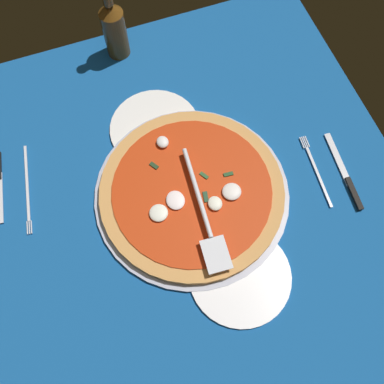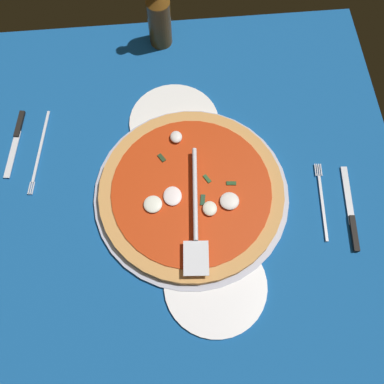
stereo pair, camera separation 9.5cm
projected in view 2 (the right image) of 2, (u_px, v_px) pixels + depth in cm
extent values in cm
cube|color=#144D8E|center=(178.00, 197.00, 97.63)|extent=(101.97, 101.97, 0.80)
cube|color=silver|center=(7.00, 42.00, 114.22)|extent=(6.37, 6.37, 0.10)
cube|color=silver|center=(56.00, 39.00, 114.66)|extent=(6.37, 6.37, 0.10)
cube|color=silver|center=(104.00, 36.00, 115.10)|extent=(6.37, 6.37, 0.10)
cube|color=silver|center=(152.00, 32.00, 115.54)|extent=(6.37, 6.37, 0.10)
cube|color=silver|center=(200.00, 29.00, 115.98)|extent=(6.37, 6.37, 0.10)
cube|color=silver|center=(247.00, 26.00, 116.42)|extent=(6.37, 6.37, 0.10)
cube|color=silver|center=(294.00, 22.00, 116.86)|extent=(6.37, 6.37, 0.10)
cube|color=silver|center=(340.00, 19.00, 117.30)|extent=(6.37, 6.37, 0.10)
cube|color=silver|center=(31.00, 60.00, 111.98)|extent=(6.37, 6.37, 0.10)
cube|color=silver|center=(80.00, 56.00, 112.42)|extent=(6.37, 6.37, 0.10)
cube|color=silver|center=(129.00, 53.00, 112.86)|extent=(6.37, 6.37, 0.10)
cube|color=silver|center=(178.00, 50.00, 113.30)|extent=(6.37, 6.37, 0.10)
cube|color=silver|center=(226.00, 46.00, 113.74)|extent=(6.37, 6.37, 0.10)
cube|color=silver|center=(274.00, 43.00, 114.18)|extent=(6.37, 6.37, 0.10)
cube|color=silver|center=(322.00, 39.00, 114.62)|extent=(6.37, 6.37, 0.10)
cube|color=silver|center=(4.00, 82.00, 109.31)|extent=(6.37, 6.37, 0.10)
cube|color=silver|center=(55.00, 78.00, 109.75)|extent=(6.37, 6.37, 0.10)
cube|color=silver|center=(105.00, 75.00, 110.19)|extent=(6.37, 6.37, 0.10)
cube|color=silver|center=(155.00, 71.00, 110.63)|extent=(6.37, 6.37, 0.10)
cube|color=silver|center=(205.00, 67.00, 111.07)|extent=(6.37, 6.37, 0.10)
cube|color=silver|center=(254.00, 64.00, 111.50)|extent=(6.37, 6.37, 0.10)
cube|color=silver|center=(303.00, 60.00, 111.94)|extent=(6.37, 6.37, 0.10)
cube|color=silver|center=(351.00, 57.00, 112.38)|extent=(6.37, 6.37, 0.10)
cube|color=silver|center=(28.00, 101.00, 107.07)|extent=(6.37, 6.37, 0.10)
cube|color=silver|center=(80.00, 97.00, 107.51)|extent=(6.37, 6.37, 0.10)
cube|color=silver|center=(131.00, 94.00, 107.95)|extent=(6.37, 6.37, 0.10)
cube|color=silver|center=(182.00, 90.00, 108.39)|extent=(6.37, 6.37, 0.10)
cube|color=silver|center=(232.00, 86.00, 108.83)|extent=(6.37, 6.37, 0.10)
cube|color=silver|center=(283.00, 82.00, 109.27)|extent=(6.37, 6.37, 0.10)
cube|color=silver|center=(332.00, 79.00, 109.71)|extent=(6.37, 6.37, 0.10)
cube|color=silver|center=(0.00, 125.00, 104.39)|extent=(6.37, 6.37, 0.10)
cube|color=silver|center=(53.00, 121.00, 104.83)|extent=(6.37, 6.37, 0.10)
cube|color=silver|center=(106.00, 117.00, 105.27)|extent=(6.37, 6.37, 0.10)
cube|color=silver|center=(158.00, 113.00, 105.71)|extent=(6.37, 6.37, 0.10)
cube|color=silver|center=(210.00, 109.00, 106.15)|extent=(6.37, 6.37, 0.10)
cube|color=silver|center=(261.00, 105.00, 106.59)|extent=(6.37, 6.37, 0.10)
cube|color=silver|center=(312.00, 102.00, 107.03)|extent=(6.37, 6.37, 0.10)
cube|color=silver|center=(363.00, 98.00, 107.47)|extent=(6.37, 6.37, 0.10)
cube|color=silver|center=(25.00, 146.00, 102.15)|extent=(6.37, 6.37, 0.10)
cube|color=silver|center=(79.00, 142.00, 102.59)|extent=(6.37, 6.37, 0.10)
cube|color=silver|center=(133.00, 138.00, 103.03)|extent=(6.37, 6.37, 0.10)
cube|color=silver|center=(186.00, 134.00, 103.47)|extent=(6.37, 6.37, 0.10)
cube|color=silver|center=(239.00, 130.00, 103.91)|extent=(6.37, 6.37, 0.10)
cube|color=silver|center=(292.00, 126.00, 104.35)|extent=(6.37, 6.37, 0.10)
cube|color=silver|center=(344.00, 122.00, 104.79)|extent=(6.37, 6.37, 0.10)
cube|color=silver|center=(51.00, 169.00, 99.91)|extent=(6.37, 6.37, 0.10)
cube|color=silver|center=(106.00, 164.00, 100.35)|extent=(6.37, 6.37, 0.10)
cube|color=silver|center=(161.00, 160.00, 100.79)|extent=(6.37, 6.37, 0.10)
cube|color=silver|center=(216.00, 155.00, 101.23)|extent=(6.37, 6.37, 0.10)
cube|color=silver|center=(270.00, 151.00, 101.67)|extent=(6.37, 6.37, 0.10)
cube|color=silver|center=(323.00, 147.00, 102.11)|extent=(6.37, 6.37, 0.10)
cube|color=silver|center=(376.00, 143.00, 102.55)|extent=(6.37, 6.37, 0.10)
cube|color=silver|center=(21.00, 196.00, 97.24)|extent=(6.37, 6.37, 0.10)
cube|color=silver|center=(78.00, 192.00, 97.68)|extent=(6.37, 6.37, 0.10)
cube|color=silver|center=(135.00, 187.00, 98.12)|extent=(6.37, 6.37, 0.10)
cube|color=silver|center=(191.00, 182.00, 98.55)|extent=(6.37, 6.37, 0.10)
cube|color=silver|center=(246.00, 178.00, 98.99)|extent=(6.37, 6.37, 0.10)
cube|color=silver|center=(301.00, 173.00, 99.43)|extent=(6.37, 6.37, 0.10)
cube|color=silver|center=(356.00, 169.00, 99.87)|extent=(6.37, 6.37, 0.10)
cube|color=silver|center=(49.00, 221.00, 95.00)|extent=(6.37, 6.37, 0.10)
cube|color=silver|center=(107.00, 216.00, 95.44)|extent=(6.37, 6.37, 0.10)
cube|color=silver|center=(165.00, 211.00, 95.88)|extent=(6.37, 6.37, 0.10)
cube|color=silver|center=(222.00, 206.00, 96.32)|extent=(6.37, 6.37, 0.10)
cube|color=silver|center=(279.00, 201.00, 96.76)|extent=(6.37, 6.37, 0.10)
cube|color=silver|center=(335.00, 197.00, 97.20)|extent=(6.37, 6.37, 0.10)
cube|color=silver|center=(17.00, 251.00, 92.32)|extent=(6.37, 6.37, 0.10)
cube|color=silver|center=(78.00, 246.00, 92.76)|extent=(6.37, 6.37, 0.10)
cube|color=silver|center=(137.00, 241.00, 93.20)|extent=(6.37, 6.37, 0.10)
cube|color=silver|center=(196.00, 236.00, 93.64)|extent=(6.37, 6.37, 0.10)
cube|color=silver|center=(254.00, 231.00, 94.08)|extent=(6.37, 6.37, 0.10)
cube|color=silver|center=(312.00, 226.00, 94.52)|extent=(6.37, 6.37, 0.10)
cube|color=silver|center=(370.00, 221.00, 94.96)|extent=(6.37, 6.37, 0.10)
cube|color=silver|center=(46.00, 279.00, 90.08)|extent=(6.37, 6.37, 0.10)
cube|color=silver|center=(108.00, 273.00, 90.52)|extent=(6.37, 6.37, 0.10)
cube|color=silver|center=(169.00, 268.00, 90.96)|extent=(6.37, 6.37, 0.10)
cube|color=silver|center=(229.00, 262.00, 91.40)|extent=(6.37, 6.37, 0.10)
cube|color=silver|center=(289.00, 257.00, 91.84)|extent=(6.37, 6.37, 0.10)
cube|color=silver|center=(348.00, 252.00, 92.28)|extent=(6.37, 6.37, 0.10)
cube|color=silver|center=(13.00, 313.00, 87.40)|extent=(6.37, 6.37, 0.10)
cube|color=silver|center=(77.00, 307.00, 87.84)|extent=(6.37, 6.37, 0.10)
cube|color=silver|center=(140.00, 301.00, 88.28)|extent=(6.37, 6.37, 0.10)
cube|color=silver|center=(202.00, 296.00, 88.72)|extent=(6.37, 6.37, 0.10)
cube|color=silver|center=(263.00, 290.00, 89.16)|extent=(6.37, 6.37, 0.10)
cube|color=silver|center=(324.00, 285.00, 89.60)|extent=(6.37, 6.37, 0.10)
cube|color=silver|center=(44.00, 343.00, 85.17)|extent=(6.37, 6.37, 0.10)
cube|color=silver|center=(109.00, 337.00, 85.60)|extent=(6.37, 6.37, 0.10)
cube|color=silver|center=(173.00, 331.00, 86.04)|extent=(6.37, 6.37, 0.10)
cube|color=silver|center=(237.00, 325.00, 86.48)|extent=(6.37, 6.37, 0.10)
cube|color=silver|center=(300.00, 319.00, 86.92)|extent=(6.37, 6.37, 0.10)
cube|color=silver|center=(362.00, 313.00, 87.36)|extent=(6.37, 6.37, 0.10)
cube|color=silver|center=(9.00, 381.00, 82.49)|extent=(6.37, 6.37, 0.10)
cube|color=silver|center=(76.00, 375.00, 82.93)|extent=(6.37, 6.37, 0.10)
cube|color=silver|center=(142.00, 369.00, 83.37)|extent=(6.37, 6.37, 0.10)
cube|color=silver|center=(208.00, 362.00, 83.81)|extent=(6.37, 6.37, 0.10)
cube|color=silver|center=(273.00, 356.00, 84.25)|extent=(6.37, 6.37, 0.10)
cube|color=silver|center=(338.00, 350.00, 84.69)|extent=(6.37, 6.37, 0.10)
cube|color=silver|center=(378.00, 382.00, 82.45)|extent=(6.37, 6.37, 0.10)
cylinder|color=#ABAEC2|center=(192.00, 195.00, 96.70)|extent=(43.29, 43.29, 1.16)
cylinder|color=white|center=(175.00, 122.00, 104.08)|extent=(21.45, 21.45, 1.00)
cylinder|color=white|center=(216.00, 286.00, 88.97)|extent=(21.20, 21.20, 1.00)
cylinder|color=tan|center=(192.00, 192.00, 95.37)|extent=(40.70, 40.70, 1.72)
cylinder|color=#BD320D|center=(192.00, 190.00, 94.44)|extent=(35.12, 35.12, 0.30)
ellipsoid|color=white|center=(153.00, 204.00, 92.51)|extent=(3.99, 4.00, 0.98)
ellipsoid|color=white|center=(210.00, 208.00, 92.03)|extent=(3.36, 3.07, 1.17)
ellipsoid|color=silver|center=(177.00, 137.00, 98.66)|extent=(3.09, 2.74, 1.36)
ellipsoid|color=white|center=(173.00, 196.00, 93.30)|extent=(4.51, 3.98, 0.88)
ellipsoid|color=silver|center=(230.00, 201.00, 92.73)|extent=(4.08, 4.18, 1.11)
cube|color=#1E371C|center=(162.00, 158.00, 97.20)|extent=(2.27, 1.90, 0.30)
cube|color=#1E421E|center=(232.00, 183.00, 94.78)|extent=(1.06, 2.21, 0.30)
cube|color=#244F26|center=(208.00, 179.00, 95.20)|extent=(2.22, 1.77, 0.30)
cube|color=#1C3E26|center=(203.00, 200.00, 93.26)|extent=(2.58, 1.37, 0.30)
cube|color=silver|center=(197.00, 258.00, 86.92)|extent=(7.53, 5.65, 0.30)
cylinder|color=silver|center=(196.00, 193.00, 92.06)|extent=(21.05, 2.62, 1.00)
cube|color=white|center=(29.00, 145.00, 101.86)|extent=(19.94, 16.29, 0.60)
cube|color=silver|center=(42.00, 145.00, 101.39)|extent=(18.73, 3.48, 0.25)
cube|color=silver|center=(30.00, 188.00, 97.18)|extent=(3.00, 0.68, 0.25)
cube|color=silver|center=(32.00, 188.00, 97.17)|extent=(3.00, 0.68, 0.25)
cube|color=silver|center=(34.00, 188.00, 97.16)|extent=(3.00, 0.68, 0.25)
cube|color=black|center=(20.00, 124.00, 103.33)|extent=(7.14, 2.26, 0.80)
cube|color=silver|center=(13.00, 154.00, 100.52)|extent=(12.38, 3.27, 0.25)
cube|color=white|center=(336.00, 208.00, 95.76)|extent=(21.25, 14.86, 0.60)
cube|color=silver|center=(324.00, 208.00, 95.37)|extent=(15.37, 1.96, 0.25)
cube|color=silver|center=(322.00, 170.00, 98.92)|extent=(3.01, 0.49, 0.25)
cube|color=silver|center=(320.00, 170.00, 98.92)|extent=(3.01, 0.49, 0.25)
cube|color=silver|center=(318.00, 170.00, 98.92)|extent=(3.01, 0.49, 0.25)
cube|color=silver|center=(316.00, 170.00, 98.92)|extent=(3.01, 0.49, 0.25)
cube|color=black|center=(355.00, 233.00, 92.79)|extent=(8.06, 1.90, 0.80)
cube|color=silver|center=(348.00, 195.00, 96.53)|extent=(14.04, 2.63, 0.25)
cylinder|color=#5D3912|center=(160.00, 23.00, 108.07)|extent=(5.84, 5.84, 13.34)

